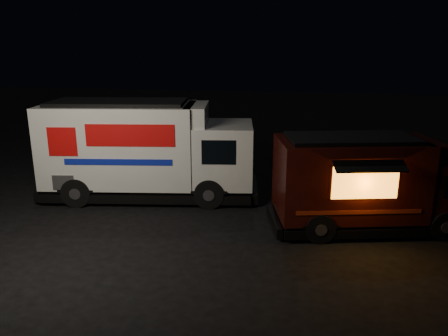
% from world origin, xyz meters
% --- Properties ---
extents(ground, '(80.00, 80.00, 0.00)m').
position_xyz_m(ground, '(0.00, 0.00, 0.00)').
color(ground, black).
rests_on(ground, ground).
extents(white_truck, '(7.94, 3.79, 3.46)m').
position_xyz_m(white_truck, '(-2.48, 2.31, 1.73)').
color(white_truck, silver).
rests_on(white_truck, ground).
extents(red_truck, '(6.36, 3.60, 2.80)m').
position_xyz_m(red_truck, '(4.97, 0.91, 1.40)').
color(red_truck, '#370E0A').
rests_on(red_truck, ground).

